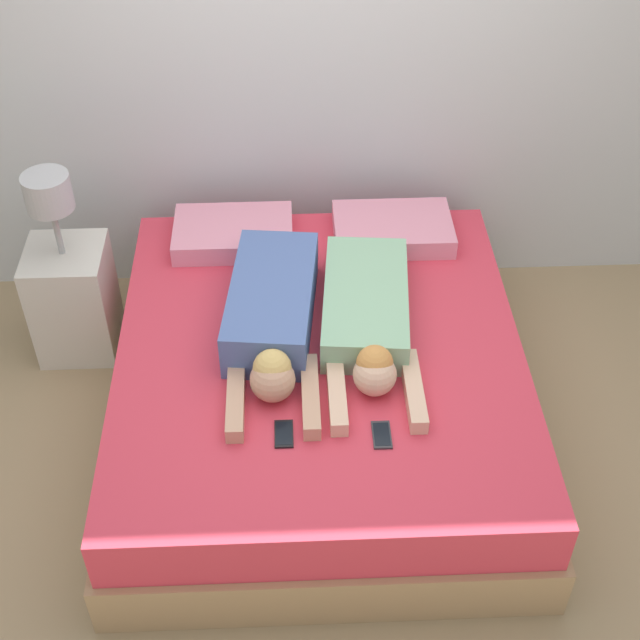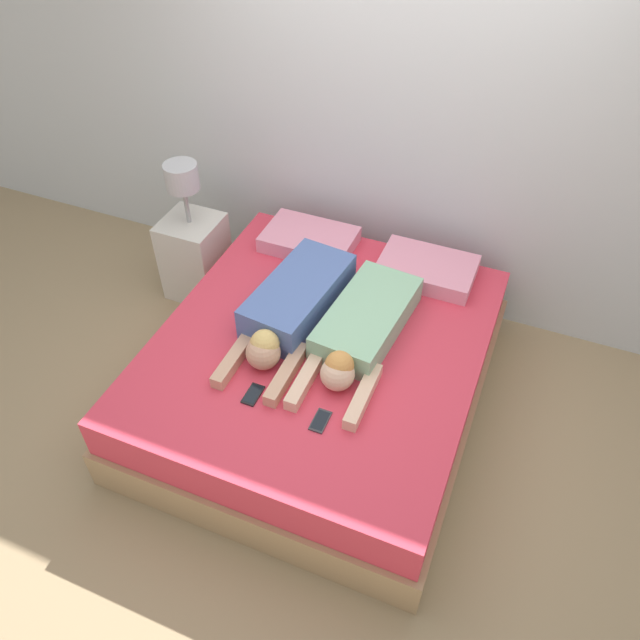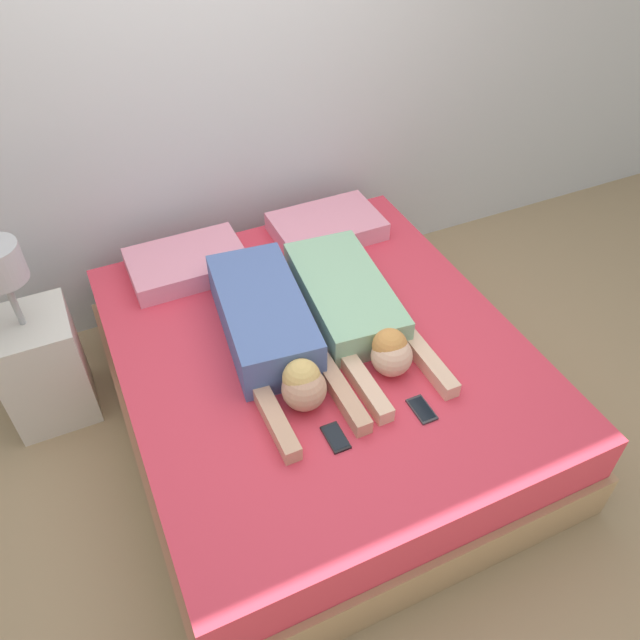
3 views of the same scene
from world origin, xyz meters
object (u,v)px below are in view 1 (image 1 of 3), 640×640
at_px(pillow_head_left, 233,233).
at_px(cell_phone_left, 284,434).
at_px(person_right, 367,318).
at_px(nightstand, 72,292).
at_px(person_left, 272,317).
at_px(cell_phone_right, 382,435).
at_px(pillow_head_right, 393,229).
at_px(bed, 320,387).

bearing_deg(pillow_head_left, cell_phone_left, -79.68).
height_order(person_right, nightstand, nightstand).
bearing_deg(pillow_head_left, person_right, -48.92).
xyz_separation_m(person_left, person_right, (0.41, -0.00, -0.02)).
xyz_separation_m(pillow_head_left, cell_phone_right, (0.61, -1.30, -0.05)).
distance_m(pillow_head_right, cell_phone_left, 1.39).
relative_size(pillow_head_left, pillow_head_right, 1.00).
bearing_deg(nightstand, cell_phone_right, -38.67).
height_order(cell_phone_left, cell_phone_right, same).
height_order(pillow_head_right, cell_phone_left, pillow_head_right).
distance_m(person_left, person_right, 0.42).
height_order(bed, person_right, person_right).
xyz_separation_m(cell_phone_left, nightstand, (-1.04, 1.12, -0.17)).
relative_size(person_right, cell_phone_right, 7.88).
bearing_deg(cell_phone_right, nightstand, 141.33).
bearing_deg(pillow_head_right, person_left, -130.96).
xyz_separation_m(pillow_head_left, person_right, (0.61, -0.70, 0.03)).
bearing_deg(cell_phone_left, cell_phone_right, -3.22).
bearing_deg(pillow_head_right, pillow_head_left, 180.00).
bearing_deg(bed, cell_phone_right, -67.28).
relative_size(person_left, person_right, 1.01).
xyz_separation_m(pillow_head_left, person_left, (0.19, -0.69, 0.05)).
distance_m(bed, nightstand, 1.35).
bearing_deg(cell_phone_right, bed, 112.72).
bearing_deg(cell_phone_left, person_right, 57.09).
height_order(person_left, person_right, person_left).
bearing_deg(person_left, bed, -21.74).
height_order(pillow_head_left, pillow_head_right, same).
xyz_separation_m(person_left, cell_phone_right, (0.42, -0.60, -0.10)).
bearing_deg(nightstand, person_right, -20.82).
height_order(pillow_head_right, cell_phone_right, pillow_head_right).
distance_m(pillow_head_right, nightstand, 1.62).
relative_size(person_left, nightstand, 1.09).
distance_m(cell_phone_left, cell_phone_right, 0.38).
relative_size(bed, cell_phone_right, 14.72).
relative_size(bed, person_left, 1.85).
height_order(bed, pillow_head_right, pillow_head_right).
distance_m(bed, pillow_head_left, 0.92).
xyz_separation_m(person_right, nightstand, (-1.41, 0.54, -0.25)).
bearing_deg(cell_phone_left, pillow_head_left, 100.32).
height_order(person_left, cell_phone_left, person_left).
bearing_deg(pillow_head_right, cell_phone_right, -97.75).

